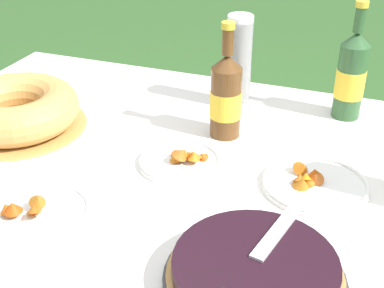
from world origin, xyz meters
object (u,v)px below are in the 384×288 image
(snack_plate_left, at_px, (35,213))
(snack_plate_far, at_px, (314,183))
(serving_knife, at_px, (248,268))
(cider_bottle_amber, at_px, (226,96))
(berry_tart, at_px, (255,274))
(snack_plate_near, at_px, (181,160))
(bundt_cake, at_px, (16,109))
(cider_bottle_green, at_px, (351,76))
(cup_stack, at_px, (239,62))

(snack_plate_left, xyz_separation_m, snack_plate_far, (0.52, 0.31, 0.00))
(serving_knife, distance_m, cider_bottle_amber, 0.58)
(berry_tart, relative_size, snack_plate_near, 1.60)
(bundt_cake, distance_m, cider_bottle_green, 0.90)
(cup_stack, xyz_separation_m, snack_plate_near, (-0.03, -0.36, -0.12))
(berry_tart, height_order, serving_knife, serving_knife)
(berry_tart, xyz_separation_m, cider_bottle_amber, (-0.21, 0.51, 0.08))
(berry_tart, bearing_deg, cider_bottle_amber, 112.67)
(cider_bottle_green, relative_size, snack_plate_near, 1.63)
(cider_bottle_amber, distance_m, snack_plate_far, 0.32)
(serving_knife, xyz_separation_m, snack_plate_left, (-0.46, 0.06, -0.05))
(cup_stack, xyz_separation_m, cider_bottle_amber, (0.02, -0.19, -0.02))
(cup_stack, bearing_deg, bundt_cake, -146.18)
(serving_knife, height_order, cider_bottle_green, cider_bottle_green)
(snack_plate_near, bearing_deg, bundt_cake, 177.25)
(serving_knife, bearing_deg, snack_plate_left, 94.41)
(berry_tart, bearing_deg, bundt_cake, 154.61)
(cider_bottle_green, bearing_deg, snack_plate_near, -129.98)
(snack_plate_left, distance_m, snack_plate_far, 0.60)
(cider_bottle_green, relative_size, cider_bottle_amber, 1.07)
(cider_bottle_green, bearing_deg, berry_tart, -95.59)
(cider_bottle_green, relative_size, snack_plate_far, 1.36)
(snack_plate_near, xyz_separation_m, snack_plate_left, (-0.20, -0.30, -0.00))
(berry_tart, bearing_deg, serving_knife, -101.84)
(bundt_cake, xyz_separation_m, snack_plate_left, (0.28, -0.32, -0.04))
(serving_knife, bearing_deg, snack_plate_near, 47.71)
(cup_stack, xyz_separation_m, snack_plate_far, (0.28, -0.35, -0.12))
(cider_bottle_green, bearing_deg, serving_knife, -95.82)
(cider_bottle_green, xyz_separation_m, snack_plate_left, (-0.54, -0.70, -0.11))
(serving_knife, xyz_separation_m, snack_plate_near, (-0.26, 0.36, -0.05))
(cup_stack, xyz_separation_m, cider_bottle_green, (0.31, 0.04, -0.01))
(berry_tart, bearing_deg, snack_plate_left, 176.13)
(snack_plate_near, bearing_deg, cider_bottle_green, 50.02)
(berry_tart, xyz_separation_m, cup_stack, (-0.23, 0.69, 0.11))
(cider_bottle_green, bearing_deg, snack_plate_far, -93.58)
(berry_tart, height_order, bundt_cake, bundt_cake)
(bundt_cake, relative_size, cup_stack, 1.35)
(bundt_cake, bearing_deg, cider_bottle_green, 24.92)
(cider_bottle_amber, distance_m, snack_plate_left, 0.55)
(snack_plate_left, height_order, snack_plate_far, snack_plate_left)
(snack_plate_left, bearing_deg, cup_stack, 70.46)
(bundt_cake, height_order, cider_bottle_amber, cider_bottle_amber)
(cider_bottle_green, bearing_deg, bundt_cake, -155.08)
(serving_knife, distance_m, cider_bottle_green, 0.77)
(cup_stack, height_order, snack_plate_near, cup_stack)
(serving_knife, distance_m, snack_plate_left, 0.47)
(berry_tart, relative_size, serving_knife, 0.85)
(snack_plate_near, bearing_deg, berry_tart, -51.20)
(berry_tart, distance_m, snack_plate_near, 0.42)
(cup_stack, bearing_deg, snack_plate_left, -109.54)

